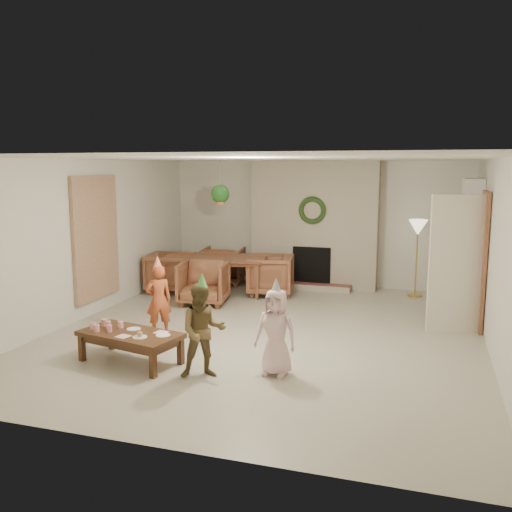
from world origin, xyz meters
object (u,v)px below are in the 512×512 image
at_px(dining_chair_near, 204,283).
at_px(dining_chair_left, 171,272).
at_px(child_red, 159,300).
at_px(dining_chair_far, 223,266).
at_px(child_plaid, 203,331).
at_px(child_pink, 276,332).
at_px(coffee_table_top, 130,334).
at_px(dining_chair_right, 270,275).
at_px(dining_table, 214,275).

bearing_deg(dining_chair_near, dining_chair_left, 135.00).
bearing_deg(child_red, dining_chair_far, -122.16).
xyz_separation_m(dining_chair_left, child_plaid, (2.31, -3.86, 0.17)).
relative_size(dining_chair_far, child_plaid, 0.76).
bearing_deg(child_pink, child_plaid, -150.68).
relative_size(coffee_table_top, child_pink, 1.24).
relative_size(dining_chair_far, dining_chair_right, 1.00).
relative_size(child_red, child_pink, 1.00).
distance_m(dining_chair_right, child_plaid, 4.19).
bearing_deg(child_pink, dining_chair_near, 132.88).
bearing_deg(dining_table, child_red, -94.39).
height_order(dining_chair_far, dining_chair_left, same).
xyz_separation_m(dining_chair_right, child_plaid, (0.41, -4.17, 0.17)).
xyz_separation_m(dining_chair_near, child_red, (0.09, -1.85, 0.13)).
bearing_deg(dining_chair_right, dining_table, -90.00).
xyz_separation_m(coffee_table_top, child_pink, (1.80, 0.17, 0.15)).
distance_m(dining_chair_near, dining_chair_right, 1.37).
height_order(dining_chair_right, coffee_table_top, dining_chair_right).
bearing_deg(child_plaid, dining_chair_left, 95.67).
distance_m(dining_chair_near, child_pink, 3.52).
relative_size(child_red, child_plaid, 0.93).
bearing_deg(dining_chair_left, dining_table, -90.00).
height_order(dining_table, dining_chair_near, dining_chair_near).
xyz_separation_m(dining_chair_far, dining_chair_left, (-0.71, -0.99, 0.00)).
xyz_separation_m(dining_chair_left, coffee_table_top, (1.28, -3.70, -0.02)).
relative_size(dining_chair_right, coffee_table_top, 0.66).
relative_size(dining_table, coffee_table_top, 1.55).
relative_size(child_plaid, child_pink, 1.08).
bearing_deg(dining_chair_near, child_plaid, -76.40).
height_order(dining_chair_left, coffee_table_top, dining_chair_left).
height_order(child_plaid, child_pink, child_plaid).
height_order(dining_chair_left, dining_chair_right, same).
relative_size(dining_chair_left, dining_chair_right, 1.00).
bearing_deg(dining_table, dining_chair_near, -90.00).
bearing_deg(dining_chair_left, child_plaid, -158.32).
distance_m(dining_chair_near, coffee_table_top, 3.00).
distance_m(dining_table, child_red, 2.71).
distance_m(dining_chair_right, child_red, 2.99).
height_order(dining_table, child_red, child_red).
bearing_deg(coffee_table_top, dining_chair_near, 107.98).
xyz_separation_m(dining_table, dining_chair_near, (0.14, -0.85, 0.04)).
height_order(child_red, child_plaid, child_plaid).
height_order(dining_table, coffee_table_top, dining_table).
height_order(dining_chair_far, child_plaid, child_plaid).
xyz_separation_m(dining_chair_right, coffee_table_top, (-0.63, -4.01, -0.02)).
bearing_deg(dining_chair_far, dining_table, 90.00).
relative_size(dining_chair_near, child_pink, 0.82).
height_order(dining_chair_far, dining_chair_right, same).
xyz_separation_m(dining_chair_far, dining_chair_right, (1.20, -0.67, 0.00)).
height_order(dining_table, child_plaid, child_plaid).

